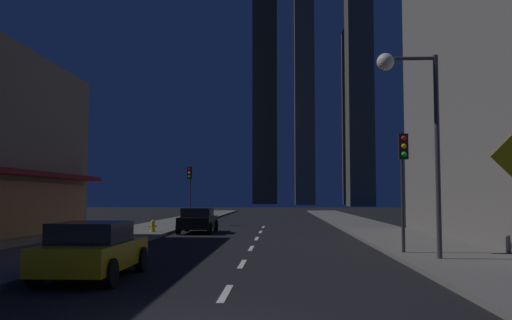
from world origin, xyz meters
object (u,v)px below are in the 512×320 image
at_px(car_parked_near, 93,250).
at_px(fire_hydrant_far_left, 153,226).
at_px(car_parked_far, 198,220).
at_px(traffic_light_far_left, 190,182).
at_px(street_lamp_right, 411,104).
at_px(traffic_light_near_right, 403,165).

distance_m(car_parked_near, fire_hydrant_far_left, 16.62).
distance_m(car_parked_far, traffic_light_far_left, 9.01).
distance_m(car_parked_near, street_lamp_right, 10.65).
relative_size(car_parked_far, traffic_light_near_right, 1.01).
height_order(fire_hydrant_far_left, traffic_light_near_right, traffic_light_near_right).
relative_size(car_parked_near, fire_hydrant_far_left, 6.48).
xyz_separation_m(car_parked_far, traffic_light_far_left, (-1.90, 8.46, 2.45)).
height_order(car_parked_far, street_lamp_right, street_lamp_right).
bearing_deg(fire_hydrant_far_left, street_lamp_right, -48.43).
bearing_deg(traffic_light_far_left, traffic_light_near_right, -62.15).
relative_size(traffic_light_near_right, traffic_light_far_left, 1.00).
bearing_deg(car_parked_near, street_lamp_right, 22.61).
xyz_separation_m(fire_hydrant_far_left, traffic_light_far_left, (0.40, 9.90, 2.74)).
bearing_deg(car_parked_near, traffic_light_far_left, 94.12).
height_order(car_parked_far, fire_hydrant_far_left, car_parked_far).
xyz_separation_m(fire_hydrant_far_left, traffic_light_near_right, (11.40, -10.92, 2.74)).
bearing_deg(street_lamp_right, fire_hydrant_far_left, 131.57).
bearing_deg(street_lamp_right, traffic_light_near_right, 86.16).
bearing_deg(car_parked_far, traffic_light_far_left, 102.66).
distance_m(fire_hydrant_far_left, traffic_light_near_right, 16.03).
bearing_deg(car_parked_near, traffic_light_near_right, 31.30).
bearing_deg(traffic_light_near_right, car_parked_near, -148.70).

